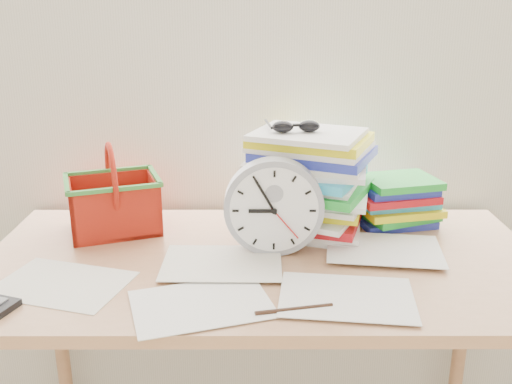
{
  "coord_description": "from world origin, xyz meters",
  "views": [
    {
      "loc": [
        -0.02,
        0.3,
        1.36
      ],
      "look_at": [
        -0.02,
        1.6,
        0.93
      ],
      "focal_mm": 40.0,
      "sensor_mm": 36.0,
      "label": 1
    }
  ],
  "objects_px": {
    "clock": "(274,207)",
    "basket": "(112,189)",
    "book_stack": "(398,201)",
    "desk": "(262,285)",
    "paper_stack": "(309,183)"
  },
  "relations": [
    {
      "from": "clock",
      "to": "book_stack",
      "type": "bearing_deg",
      "value": 28.18
    },
    {
      "from": "clock",
      "to": "basket",
      "type": "bearing_deg",
      "value": 161.06
    },
    {
      "from": "book_stack",
      "to": "clock",
      "type": "bearing_deg",
      "value": -151.82
    },
    {
      "from": "desk",
      "to": "paper_stack",
      "type": "distance_m",
      "value": 0.31
    },
    {
      "from": "book_stack",
      "to": "basket",
      "type": "height_order",
      "value": "basket"
    },
    {
      "from": "book_stack",
      "to": "paper_stack",
      "type": "bearing_deg",
      "value": -168.45
    },
    {
      "from": "clock",
      "to": "book_stack",
      "type": "height_order",
      "value": "clock"
    },
    {
      "from": "desk",
      "to": "clock",
      "type": "height_order",
      "value": "clock"
    },
    {
      "from": "paper_stack",
      "to": "book_stack",
      "type": "height_order",
      "value": "paper_stack"
    },
    {
      "from": "paper_stack",
      "to": "basket",
      "type": "height_order",
      "value": "paper_stack"
    },
    {
      "from": "desk",
      "to": "basket",
      "type": "bearing_deg",
      "value": 155.68
    },
    {
      "from": "basket",
      "to": "book_stack",
      "type": "bearing_deg",
      "value": -16.36
    },
    {
      "from": "paper_stack",
      "to": "basket",
      "type": "distance_m",
      "value": 0.54
    },
    {
      "from": "desk",
      "to": "paper_stack",
      "type": "height_order",
      "value": "paper_stack"
    },
    {
      "from": "basket",
      "to": "paper_stack",
      "type": "bearing_deg",
      "value": -20.57
    }
  ]
}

